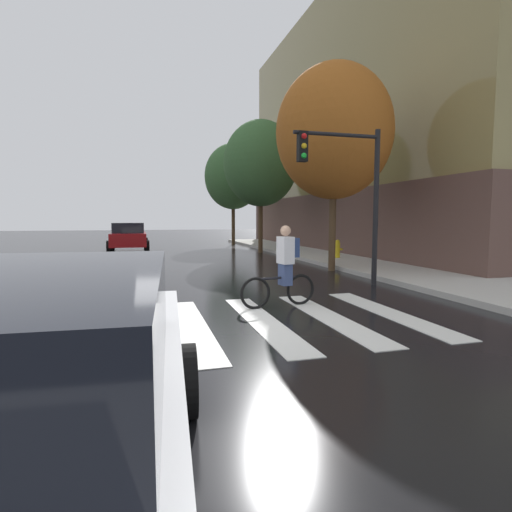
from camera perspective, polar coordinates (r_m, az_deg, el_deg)
The scene contains 10 objects.
ground_plane at distance 7.08m, azimuth -6.20°, elevation -9.71°, with size 120.00×120.00×0.00m, color black.
crosswalk_stripes at distance 7.13m, azimuth -3.99°, elevation -9.54°, with size 6.91×4.04×0.01m.
sedan_mid at distance 23.79m, azimuth -17.56°, elevation 2.64°, with size 2.20×4.62×1.59m.
cyclist at distance 8.38m, azimuth 3.97°, elevation -1.47°, with size 1.70×0.39×1.69m.
traffic_light_near at distance 11.12m, azimuth 12.99°, elevation 10.50°, with size 2.47×0.28×4.20m.
fire_hydrant at distance 17.69m, azimuth 11.44°, elevation 1.01°, with size 0.33×0.22×0.78m.
street_tree_near at distance 14.64m, azimuth 10.95°, elevation 16.78°, with size 3.96×3.96×7.05m.
street_tree_mid at distance 21.85m, azimuth 0.65°, elevation 12.91°, with size 3.92×3.92×6.98m.
street_tree_far at distance 28.46m, azimuth -3.26°, elevation 11.13°, with size 3.92×3.92×6.97m.
corner_building at distance 28.72m, azimuth 26.55°, elevation 14.96°, with size 18.98×24.05×13.92m.
Camera 1 is at (-1.12, -6.75, 1.84)m, focal length 28.32 mm.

